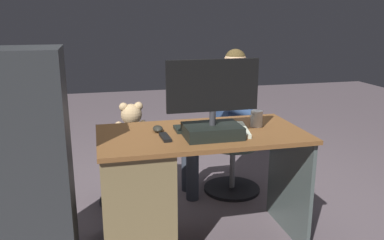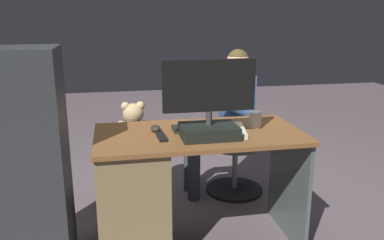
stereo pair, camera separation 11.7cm
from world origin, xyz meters
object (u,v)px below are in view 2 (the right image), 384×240
at_px(computer_mouse, 155,128).
at_px(monitor, 209,112).
at_px(tv_remote, 162,137).
at_px(person, 227,112).
at_px(desk, 148,189).
at_px(keyboard, 207,127).
at_px(cup, 255,119).
at_px(teddy_bear, 134,126).
at_px(office_chair_teddy, 135,171).
at_px(visitor_chair, 235,161).

bearing_deg(computer_mouse, monitor, 147.74).
bearing_deg(tv_remote, person, -130.70).
xyz_separation_m(desk, keyboard, (-0.38, -0.06, 0.35)).
relative_size(monitor, cup, 5.24).
distance_m(tv_remote, teddy_bear, 0.81).
bearing_deg(computer_mouse, office_chair_teddy, -80.71).
height_order(keyboard, tv_remote, keyboard).
height_order(desk, cup, cup).
distance_m(keyboard, office_chair_teddy, 0.92).
distance_m(monitor, visitor_chair, 1.10).
bearing_deg(keyboard, computer_mouse, -2.20).
distance_m(desk, teddy_bear, 0.74).
bearing_deg(tv_remote, office_chair_teddy, -83.73).
bearing_deg(teddy_bear, tv_remote, 98.73).
distance_m(keyboard, cup, 0.31).
height_order(keyboard, person, person).
distance_m(computer_mouse, office_chair_teddy, 0.82).
bearing_deg(cup, desk, 3.67).
relative_size(cup, teddy_bear, 0.29).
height_order(teddy_bear, visitor_chair, teddy_bear).
xyz_separation_m(keyboard, teddy_bear, (0.42, -0.65, -0.15)).
height_order(computer_mouse, office_chair_teddy, computer_mouse).
xyz_separation_m(desk, visitor_chair, (-0.77, -0.70, -0.13)).
distance_m(monitor, cup, 0.38).
xyz_separation_m(monitor, office_chair_teddy, (0.39, -0.81, -0.65)).
height_order(computer_mouse, teddy_bear, teddy_bear).
relative_size(tv_remote, office_chair_teddy, 0.28).
bearing_deg(office_chair_teddy, visitor_chair, 179.81).
bearing_deg(teddy_bear, computer_mouse, 99.12).
height_order(cup, tv_remote, cup).
xyz_separation_m(tv_remote, office_chair_teddy, (0.12, -0.78, -0.51)).
height_order(monitor, tv_remote, monitor).
xyz_separation_m(keyboard, visitor_chair, (-0.39, -0.64, -0.48)).
height_order(teddy_bear, person, person).
bearing_deg(office_chair_teddy, teddy_bear, -90.00).
relative_size(cup, tv_remote, 0.67).
relative_size(office_chair_teddy, teddy_bear, 1.54).
relative_size(keyboard, teddy_bear, 1.19).
bearing_deg(cup, office_chair_teddy, -42.12).
distance_m(visitor_chair, person, 0.42).
height_order(monitor, computer_mouse, monitor).
relative_size(office_chair_teddy, visitor_chair, 1.17).
distance_m(monitor, computer_mouse, 0.37).
relative_size(office_chair_teddy, person, 0.46).
bearing_deg(office_chair_teddy, cup, 137.88).
bearing_deg(visitor_chair, computer_mouse, 41.45).
xyz_separation_m(computer_mouse, tv_remote, (-0.02, 0.15, -0.01)).
height_order(office_chair_teddy, visitor_chair, same).
xyz_separation_m(cup, teddy_bear, (0.72, -0.67, -0.19)).
xyz_separation_m(monitor, teddy_bear, (0.39, -0.82, -0.29)).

